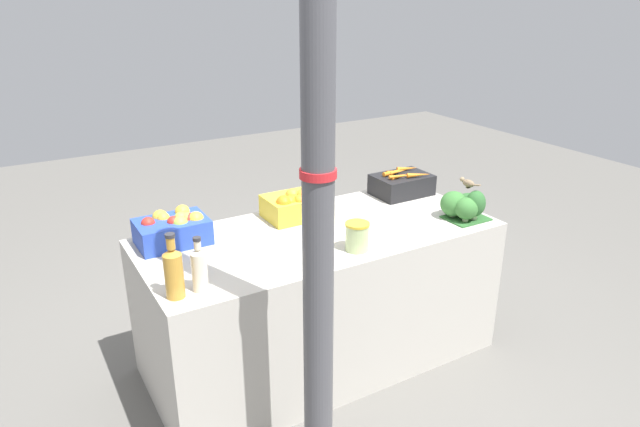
# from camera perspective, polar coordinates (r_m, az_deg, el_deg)

# --- Properties ---
(ground_plane) EXTENTS (10.00, 10.00, 0.00)m
(ground_plane) POSITION_cam_1_polar(r_m,az_deg,el_deg) (3.30, 0.00, -14.07)
(ground_plane) COLOR #605E59
(market_table) EXTENTS (1.83, 0.82, 0.76)m
(market_table) POSITION_cam_1_polar(r_m,az_deg,el_deg) (3.10, 0.00, -8.32)
(market_table) COLOR #B7B2A8
(market_table) RESTS_ON ground_plane
(support_pole) EXTENTS (0.13, 0.13, 2.57)m
(support_pole) POSITION_cam_1_polar(r_m,az_deg,el_deg) (1.93, -0.19, 2.27)
(support_pole) COLOR #4C4C51
(support_pole) RESTS_ON ground_plane
(apple_crate) EXTENTS (0.34, 0.24, 0.16)m
(apple_crate) POSITION_cam_1_polar(r_m,az_deg,el_deg) (2.86, -14.42, -1.42)
(apple_crate) COLOR #2847B7
(apple_crate) RESTS_ON market_table
(orange_crate) EXTENTS (0.34, 0.24, 0.16)m
(orange_crate) POSITION_cam_1_polar(r_m,az_deg,el_deg) (3.08, -2.29, 0.93)
(orange_crate) COLOR gold
(orange_crate) RESTS_ON market_table
(carrot_crate) EXTENTS (0.34, 0.24, 0.15)m
(carrot_crate) POSITION_cam_1_polar(r_m,az_deg,el_deg) (3.47, 8.17, 2.96)
(carrot_crate) COLOR black
(carrot_crate) RESTS_ON market_table
(broccoli_pile) EXTENTS (0.25, 0.22, 0.17)m
(broccoli_pile) POSITION_cam_1_polar(r_m,az_deg,el_deg) (3.16, 14.25, 0.81)
(broccoli_pile) COLOR #2D602D
(broccoli_pile) RESTS_ON market_table
(juice_bottle_amber) EXTENTS (0.08, 0.08, 0.28)m
(juice_bottle_amber) POSITION_cam_1_polar(r_m,az_deg,el_deg) (2.35, -14.43, -5.61)
(juice_bottle_amber) COLOR gold
(juice_bottle_amber) RESTS_ON market_table
(juice_bottle_cloudy) EXTENTS (0.06, 0.06, 0.24)m
(juice_bottle_cloudy) POSITION_cam_1_polar(r_m,az_deg,el_deg) (2.38, -11.97, -5.40)
(juice_bottle_cloudy) COLOR beige
(juice_bottle_cloudy) RESTS_ON market_table
(pickle_jar) EXTENTS (0.12, 0.12, 0.14)m
(pickle_jar) POSITION_cam_1_polar(r_m,az_deg,el_deg) (2.70, 3.73, -2.29)
(pickle_jar) COLOR #B2C684
(pickle_jar) RESTS_ON market_table
(sparrow_bird) EXTENTS (0.05, 0.14, 0.05)m
(sparrow_bird) POSITION_cam_1_polar(r_m,az_deg,el_deg) (3.14, 14.56, 2.98)
(sparrow_bird) COLOR #4C3D2D
(sparrow_bird) RESTS_ON broccoli_pile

